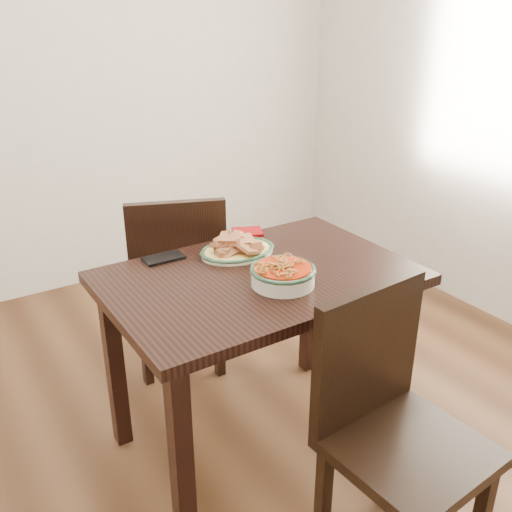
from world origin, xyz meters
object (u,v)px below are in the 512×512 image
chair_near (390,417)px  chair_far (178,276)px  fish_plate (237,243)px  smartphone (164,258)px  noodle_bowl (283,273)px  dining_table (259,301)px

chair_near → chair_far: bearing=91.1°
chair_near → fish_plate: size_ratio=3.03×
smartphone → noodle_bowl: bearing=-57.9°
fish_plate → noodle_bowl: bearing=-91.1°
chair_near → noodle_bowl: chair_near is taller
dining_table → smartphone: 0.40m
chair_near → smartphone: 0.99m
dining_table → noodle_bowl: bearing=-80.1°
fish_plate → chair_near: bearing=-86.9°
dining_table → noodle_bowl: noodle_bowl is taller
noodle_bowl → smartphone: noodle_bowl is taller
fish_plate → chair_far: bearing=99.1°
fish_plate → smartphone: fish_plate is taller
dining_table → chair_far: size_ratio=1.22×
chair_far → fish_plate: (0.07, -0.42, 0.30)m
chair_far → smartphone: 0.45m
smartphone → chair_near: bearing=-71.0°
dining_table → chair_near: size_ratio=1.22×
chair_far → smartphone: chair_far is taller
fish_plate → noodle_bowl: fish_plate is taller
fish_plate → noodle_bowl: size_ratio=1.28×
chair_near → smartphone: chair_near is taller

